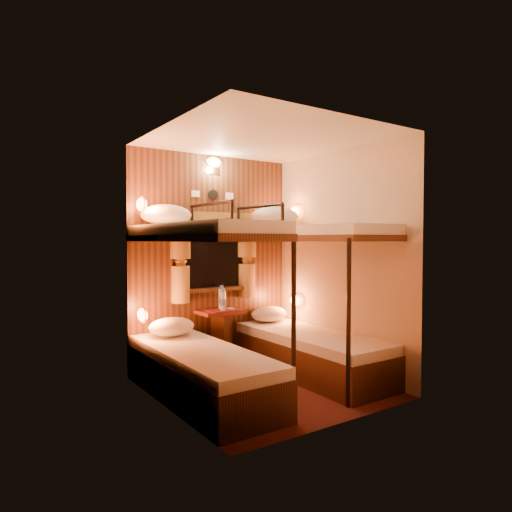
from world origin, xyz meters
TOP-DOWN VIEW (x-y plane):
  - floor at (0.00, 0.00)m, footprint 2.10×2.10m
  - ceiling at (0.00, 0.00)m, footprint 2.10×2.10m
  - wall_back at (0.00, 1.05)m, footprint 2.40×0.00m
  - wall_front at (0.00, -1.05)m, footprint 2.40×0.00m
  - wall_left at (-1.00, 0.00)m, footprint 0.00×2.40m
  - wall_right at (1.00, 0.00)m, footprint 0.00×2.40m
  - back_panel at (0.00, 1.04)m, footprint 2.00×0.03m
  - bunk_left at (-0.65, 0.07)m, footprint 0.72×1.90m
  - bunk_right at (0.65, 0.07)m, footprint 0.72×1.90m
  - window at (0.00, 1.00)m, footprint 1.00×0.12m
  - curtains at (0.00, 0.97)m, footprint 1.10×0.22m
  - back_fixtures at (0.00, 1.00)m, footprint 0.54×0.09m
  - reading_lamps at (-0.00, 0.70)m, footprint 2.00×0.20m
  - table at (0.00, 0.85)m, footprint 0.50×0.34m
  - bottle_left at (0.04, 0.89)m, footprint 0.08×0.08m
  - bottle_right at (-0.01, 0.78)m, footprint 0.07×0.07m
  - sachet_a at (0.13, 0.84)m, footprint 0.09×0.07m
  - sachet_b at (0.13, 0.89)m, footprint 0.09×0.08m
  - pillow_lower_left at (-0.65, 0.71)m, footprint 0.48×0.34m
  - pillow_lower_right at (0.65, 0.82)m, footprint 0.46×0.33m
  - pillow_upper_left at (-0.65, 0.83)m, footprint 0.54×0.39m
  - pillow_upper_right at (0.65, 0.70)m, footprint 0.60×0.43m

SIDE VIEW (x-z plane):
  - floor at x=0.00m, z-range 0.00..0.00m
  - table at x=0.00m, z-range 0.09..0.74m
  - pillow_lower_right at x=0.65m, z-range 0.46..0.64m
  - pillow_lower_left at x=-0.65m, z-range 0.46..0.64m
  - bunk_left at x=-0.65m, z-range -0.35..1.47m
  - bunk_right at x=0.65m, z-range -0.35..1.47m
  - sachet_a at x=0.13m, z-range 0.65..0.66m
  - sachet_b at x=0.13m, z-range 0.65..0.66m
  - bottle_right at x=-0.01m, z-range 0.63..0.88m
  - bottle_left at x=0.04m, z-range 0.63..0.90m
  - window at x=0.00m, z-range 0.79..1.58m
  - wall_back at x=0.00m, z-range 0.00..2.40m
  - wall_front at x=0.00m, z-range 0.00..2.40m
  - wall_left at x=-1.00m, z-range 0.00..2.40m
  - wall_right at x=1.00m, z-range 0.00..2.40m
  - back_panel at x=0.00m, z-range 0.00..2.40m
  - reading_lamps at x=0.00m, z-range 0.62..1.86m
  - curtains at x=0.00m, z-range 0.76..1.76m
  - pillow_upper_left at x=-0.65m, z-range 1.59..1.80m
  - pillow_upper_right at x=0.65m, z-range 1.59..1.82m
  - back_fixtures at x=0.00m, z-range 2.00..2.49m
  - ceiling at x=0.00m, z-range 2.40..2.40m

